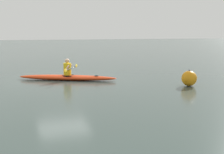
{
  "coord_description": "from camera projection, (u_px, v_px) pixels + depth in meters",
  "views": [
    {
      "loc": [
        2.81,
        14.52,
        2.31
      ],
      "look_at": [
        -0.72,
        5.04,
        0.8
      ],
      "focal_mm": 48.17,
      "sensor_mm": 36.0,
      "label": 1
    }
  ],
  "objects": [
    {
      "name": "ground_plane",
      "position": [
        63.0,
        80.0,
        14.77
      ],
      "size": [
        160.0,
        160.0,
        0.0
      ],
      "primitive_type": "plane",
      "color": "#384742"
    },
    {
      "name": "mooring_buoy_orange_mid",
      "position": [
        189.0,
        78.0,
        13.0
      ],
      "size": [
        0.66,
        0.66,
        0.7
      ],
      "color": "orange",
      "rests_on": "ground"
    },
    {
      "name": "kayaker",
      "position": [
        68.0,
        68.0,
        14.53
      ],
      "size": [
        1.14,
        2.09,
        0.79
      ],
      "color": "yellow",
      "rests_on": "kayak"
    },
    {
      "name": "kayak",
      "position": [
        67.0,
        78.0,
        14.6
      ],
      "size": [
        4.6,
        2.87,
        0.25
      ],
      "color": "red",
      "rests_on": "ground"
    }
  ]
}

